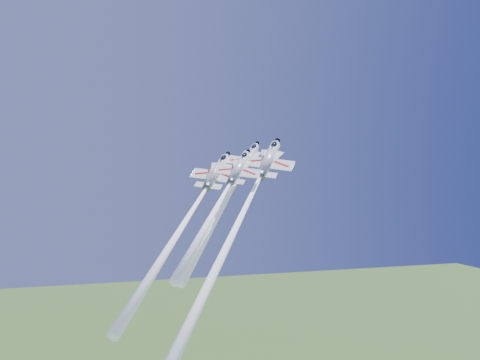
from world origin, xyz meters
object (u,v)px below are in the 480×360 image
object	(u,v)px
jet_lead	(229,194)
jet_left	(188,217)
jet_slot	(221,200)
jet_right	(233,233)

from	to	relation	value
jet_lead	jet_left	distance (m)	10.38
jet_lead	jet_left	world-z (taller)	jet_lead
jet_left	jet_slot	size ratio (longest dim) A/B	1.32
jet_lead	jet_slot	xyz separation A→B (m)	(-4.37, -9.91, -0.62)
jet_slot	jet_left	bearing A→B (deg)	156.78
jet_right	jet_slot	distance (m)	7.30
jet_right	jet_slot	world-z (taller)	jet_right
jet_left	jet_right	size ratio (longest dim) A/B	0.70
jet_lead	jet_right	distance (m)	16.40
jet_lead	jet_slot	bearing A→B (deg)	-82.87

